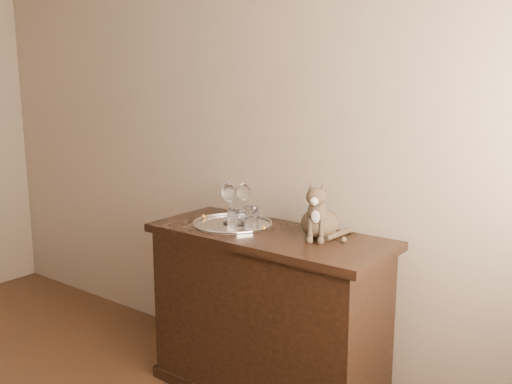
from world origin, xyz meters
TOP-DOWN VIEW (x-y plane):
  - wall_back at (0.00, 2.25)m, footprint 4.00×0.10m
  - sideboard at (0.60, 1.94)m, footprint 1.20×0.50m
  - tray at (0.38, 1.93)m, footprint 0.40×0.40m
  - wine_glass_a at (0.29, 2.01)m, footprint 0.07×0.07m
  - wine_glass_b at (0.36, 2.05)m, footprint 0.07×0.07m
  - wine_glass_d at (0.36, 1.93)m, footprint 0.08×0.08m
  - tumbler_a at (0.47, 1.86)m, footprint 0.09×0.09m
  - tumbler_c at (0.47, 1.97)m, footprint 0.08×0.08m
  - cat at (0.84, 2.02)m, footprint 0.34×0.33m

SIDE VIEW (x-z plane):
  - sideboard at x=0.60m, z-range 0.00..0.85m
  - tray at x=0.38m, z-range 0.85..0.86m
  - tumbler_c at x=0.47m, z-range 0.86..0.95m
  - tumbler_a at x=0.47m, z-range 0.86..0.96m
  - wine_glass_a at x=0.29m, z-range 0.86..1.04m
  - wine_glass_b at x=0.36m, z-range 0.86..1.05m
  - wine_glass_d at x=0.36m, z-range 0.86..1.07m
  - cat at x=0.84m, z-range 0.85..1.12m
  - wall_back at x=0.00m, z-range 0.00..2.70m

